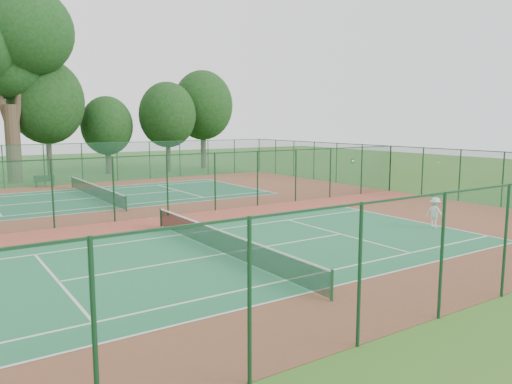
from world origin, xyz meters
The scene contains 17 objects.
ground centered at (0.00, 0.00, 0.00)m, with size 120.00×120.00×0.00m, color #2F5A1C.
red_pad centered at (0.00, 0.00, 0.01)m, with size 40.00×36.00×0.01m, color brown.
court_near centered at (0.00, -9.00, 0.01)m, with size 23.77×10.97×0.01m, color #226C47.
court_far centered at (0.00, 9.00, 0.01)m, with size 23.77×10.97×0.01m, color #1B573B.
fence_north centered at (0.00, 18.00, 1.76)m, with size 40.00×0.09×3.50m.
fence_south centered at (0.00, -18.00, 1.76)m, with size 40.00×0.09×3.50m.
fence_east centered at (20.00, 0.00, 1.76)m, with size 0.09×36.00×3.50m.
fence_divider centered at (0.00, 0.00, 1.76)m, with size 40.00×0.09×3.50m.
tennis_net_near centered at (0.00, -9.00, 0.54)m, with size 0.10×12.90×0.97m.
tennis_net_far centered at (0.00, 9.00, 0.54)m, with size 0.10×12.90×0.97m.
player_near centered at (11.38, -10.52, 0.78)m, with size 0.99×0.57×1.53m, color silver.
bench centered at (-1.76, 17.10, 0.52)m, with size 1.66×0.91×0.98m.
stray_ball_a centered at (4.21, -0.83, 0.04)m, with size 0.07×0.07×0.07m, color yellow.
stray_ball_b centered at (9.45, -0.34, 0.05)m, with size 0.07×0.07×0.07m, color #B4C62E.
stray_ball_c centered at (0.18, -0.61, 0.04)m, with size 0.07×0.07×0.07m, color #C3DD33.
big_tree centered at (-3.13, 21.93, 11.90)m, with size 10.94×8.01×16.81m.
evergreen_row centered at (0.50, 24.25, 0.00)m, with size 39.00×5.00×12.00m, color black, non-canonical shape.
Camera 1 is at (-9.83, -26.03, 5.33)m, focal length 35.00 mm.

